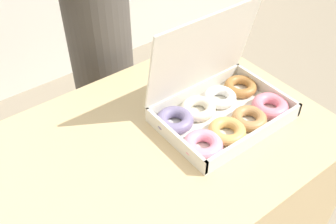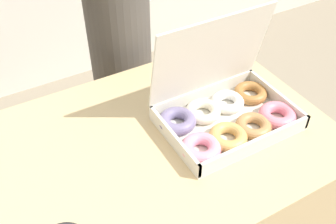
% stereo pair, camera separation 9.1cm
% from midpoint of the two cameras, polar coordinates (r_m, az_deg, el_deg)
% --- Properties ---
extents(donut_box, '(0.37, 0.24, 0.27)m').
position_cam_midpoint_polar(donut_box, '(1.01, 10.82, 0.04)').
color(donut_box, silver).
rests_on(donut_box, table).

